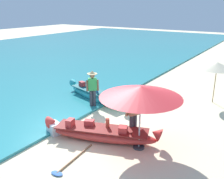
# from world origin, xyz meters

# --- Properties ---
(ground_plane) EXTENTS (80.00, 80.00, 0.00)m
(ground_plane) POSITION_xyz_m (0.00, 0.00, 0.00)
(ground_plane) COLOR beige
(sea) EXTENTS (24.00, 56.00, 0.10)m
(sea) POSITION_xyz_m (-13.46, 8.00, 0.05)
(sea) COLOR teal
(sea) RESTS_ON ground
(boat_red_foreground) EXTENTS (3.91, 1.90, 0.75)m
(boat_red_foreground) POSITION_xyz_m (0.20, -0.13, 0.26)
(boat_red_foreground) COLOR red
(boat_red_foreground) RESTS_ON ground
(boat_cyan_midground) EXTENTS (3.97, 1.58, 0.77)m
(boat_cyan_midground) POSITION_xyz_m (-2.21, 2.78, 0.27)
(boat_cyan_midground) COLOR #33B2BC
(boat_cyan_midground) RESTS_ON ground
(person_vendor_hatted) EXTENTS (0.53, 0.51, 1.69)m
(person_vendor_hatted) POSITION_xyz_m (-1.78, 1.99, 0.97)
(person_vendor_hatted) COLOR #333842
(person_vendor_hatted) RESTS_ON ground
(person_tourist_customer) EXTENTS (0.41, 0.57, 1.62)m
(person_tourist_customer) POSITION_xyz_m (1.00, 0.59, 0.92)
(person_tourist_customer) COLOR #333842
(person_tourist_customer) RESTS_ON ground
(patio_umbrella_large) EXTENTS (2.49, 2.49, 2.06)m
(patio_umbrella_large) POSITION_xyz_m (1.48, 0.11, 1.88)
(patio_umbrella_large) COLOR #B7B7BC
(patio_umbrella_large) RESTS_ON ground
(parasol_row_0) EXTENTS (1.60, 1.60, 1.91)m
(parasol_row_0) POSITION_xyz_m (2.48, 5.60, 1.75)
(parasol_row_0) COLOR #8E6B47
(parasol_row_0) RESTS_ON ground
(cooler_box) EXTENTS (0.57, 0.49, 0.42)m
(cooler_box) POSITION_xyz_m (-1.46, -0.67, 0.21)
(cooler_box) COLOR silver
(cooler_box) RESTS_ON ground
(paddle) EXTENTS (0.38, 1.80, 0.05)m
(paddle) POSITION_xyz_m (0.22, -1.72, 0.03)
(paddle) COLOR #8E6B47
(paddle) RESTS_ON ground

